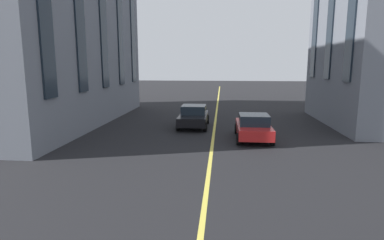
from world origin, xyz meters
TOP-DOWN VIEW (x-y plane):
  - lane_centre_line at (20.00, 0.00)m, footprint 80.00×0.16m
  - car_red_trailing at (18.26, -2.18)m, footprint 3.90×1.89m
  - car_black_parked_a at (21.48, 1.37)m, footprint 3.90×1.89m

SIDE VIEW (x-z plane):
  - lane_centre_line at x=20.00m, z-range 0.00..0.01m
  - car_red_trailing at x=18.26m, z-range 0.00..1.40m
  - car_black_parked_a at x=21.48m, z-range 0.00..1.40m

